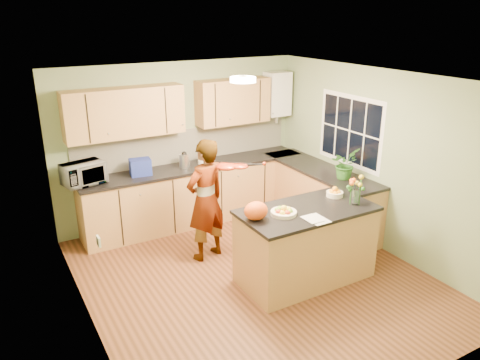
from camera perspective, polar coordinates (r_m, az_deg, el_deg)
floor at (r=6.09m, az=1.75°, el=-11.82°), size 4.50×4.50×0.00m
ceiling at (r=5.23m, az=2.05°, el=12.19°), size 4.00×4.50×0.02m
wall_back at (r=7.45m, az=-7.23°, el=4.56°), size 4.00×0.02×2.50m
wall_front at (r=3.99m, az=19.38°, el=-10.64°), size 4.00×0.02×2.50m
wall_left at (r=4.87m, az=-18.67°, el=-4.82°), size 0.02×4.50×2.50m
wall_right at (r=6.75m, az=16.52°, el=2.26°), size 0.02×4.50×2.50m
back_counter at (r=7.47m, az=-5.37°, el=-1.63°), size 3.64×0.62×0.94m
right_counter at (r=7.39m, az=9.63°, el=-2.06°), size 0.62×2.24×0.94m
splashback at (r=7.49m, az=-6.47°, el=4.27°), size 3.60×0.02×0.52m
upper_cabinets at (r=7.10m, az=-8.22°, el=8.73°), size 3.20×0.34×0.70m
boiler at (r=7.97m, az=4.54°, el=10.42°), size 0.40×0.30×0.86m
window_right at (r=7.07m, az=13.26°, el=5.87°), size 0.01×1.30×1.05m
light_switch at (r=4.32m, az=-16.87°, el=-7.15°), size 0.02×0.09×0.09m
ceiling_lamp at (r=5.49m, az=0.36°, el=12.16°), size 0.30×0.30×0.07m
peninsula_island at (r=5.90m, az=8.00°, el=-7.75°), size 1.67×0.86×0.96m
fruit_dish at (r=5.49m, az=5.35°, el=-3.81°), size 0.30×0.30×0.11m
orange_bowl at (r=6.12m, az=11.48°, el=-1.49°), size 0.21×0.21×0.13m
flower_vase at (r=5.84m, az=14.11°, el=-0.31°), size 0.23×0.23×0.43m
orange_bag at (r=5.32m, az=1.96°, el=-3.77°), size 0.32×0.29×0.21m
papers at (r=5.43m, az=9.32°, el=-4.72°), size 0.21×0.29×0.01m
violinist at (r=6.22m, az=-4.20°, el=-2.48°), size 0.70×0.55×1.68m
violin at (r=5.95m, az=-1.66°, el=1.66°), size 0.70×0.61×0.17m
microwave at (r=6.79m, az=-18.54°, el=0.73°), size 0.62×0.49×0.30m
blue_box at (r=6.97m, az=-12.05°, el=1.55°), size 0.32×0.26×0.24m
kettle at (r=7.17m, az=-6.79°, el=2.41°), size 0.16×0.16×0.30m
jar_cream at (r=7.36m, az=-4.77°, el=2.59°), size 0.12×0.12×0.16m
jar_white at (r=7.36m, az=-3.47°, el=2.67°), size 0.13×0.13×0.17m
potted_plant at (r=6.81m, az=12.62°, el=1.94°), size 0.50×0.47×0.43m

